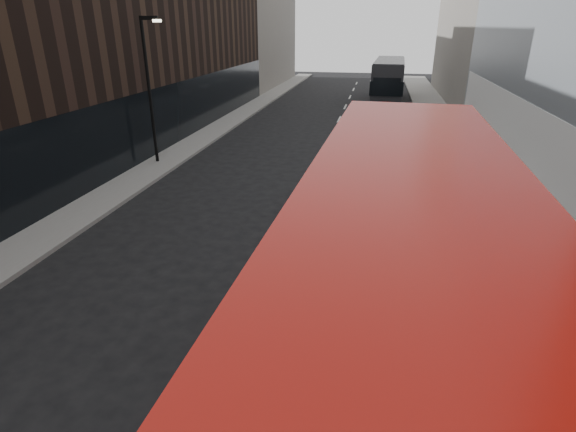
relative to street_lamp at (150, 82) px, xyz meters
The scene contains 10 objects.
sidewalk_right 17.69m from the street_lamp, 24.00° to the left, with size 3.00×80.00×0.15m, color slate.
sidewalk_left 8.12m from the street_lamp, 88.20° to the left, with size 2.00×80.00×0.15m, color slate.
building_left_mid 12.76m from the street_lamp, 105.29° to the left, with size 5.00×24.00×14.00m, color black.
building_left_far 34.24m from the street_lamp, 95.51° to the left, with size 5.00×20.00×13.00m, color slate.
street_lamp is the anchor object (origin of this frame).
red_bus 19.89m from the street_lamp, 54.06° to the right, with size 3.36×12.66×5.07m.
grey_bus 26.90m from the street_lamp, 63.71° to the left, with size 3.19×11.87×3.80m.
car_a 11.08m from the street_lamp, 27.69° to the right, with size 1.51×3.76×1.28m, color black.
car_b 11.16m from the street_lamp, 14.27° to the left, with size 1.31×3.77×1.24m, color gray.
car_c 15.37m from the street_lamp, 34.39° to the left, with size 2.05×5.04×1.46m, color black.
Camera 1 is at (2.89, -3.10, 6.73)m, focal length 28.00 mm.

